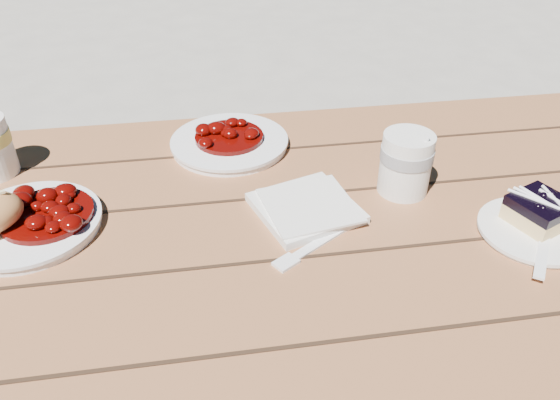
{
  "coord_description": "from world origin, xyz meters",
  "views": [
    {
      "loc": [
        -0.06,
        -0.67,
        1.28
      ],
      "look_at": [
        0.04,
        -0.01,
        0.81
      ],
      "focal_mm": 35.0,
      "sensor_mm": 36.0,
      "label": 1
    }
  ],
  "objects": [
    {
      "name": "dessert_plate",
      "position": [
        0.43,
        -0.08,
        0.76
      ],
      "size": [
        0.16,
        0.16,
        0.01
      ],
      "primitive_type": "cylinder",
      "color": "white",
      "rests_on": "picnic_table"
    },
    {
      "name": "second_stew",
      "position": [
        -0.01,
        0.27,
        0.79
      ],
      "size": [
        0.13,
        0.13,
        0.04
      ],
      "primitive_type": null,
      "color": "#550503",
      "rests_on": "second_plate"
    },
    {
      "name": "goulash_stew",
      "position": [
        -0.32,
        0.06,
        0.79
      ],
      "size": [
        0.14,
        0.14,
        0.04
      ],
      "primitive_type": null,
      "color": "#550503",
      "rests_on": "main_plate"
    },
    {
      "name": "picnic_table",
      "position": [
        0.0,
        -0.0,
        0.59
      ],
      "size": [
        2.0,
        1.55,
        0.75
      ],
      "color": "brown",
      "rests_on": "ground"
    },
    {
      "name": "coffee_cup",
      "position": [
        0.27,
        0.07,
        0.8
      ],
      "size": [
        0.09,
        0.09,
        0.11
      ],
      "primitive_type": "cylinder",
      "color": "white",
      "rests_on": "picnic_table"
    },
    {
      "name": "blueberry_cake",
      "position": [
        0.44,
        -0.06,
        0.78
      ],
      "size": [
        0.1,
        0.1,
        0.05
      ],
      "rotation": [
        0.0,
        0.0,
        0.4
      ],
      "color": "#ECC880",
      "rests_on": "dessert_plate"
    },
    {
      "name": "fork_dessert",
      "position": [
        0.41,
        -0.13,
        0.76
      ],
      "size": [
        0.11,
        0.15,
        0.0
      ],
      "primitive_type": null,
      "rotation": [
        0.0,
        0.0,
        -0.61
      ],
      "color": "white",
      "rests_on": "dessert_plate"
    },
    {
      "name": "fork_table",
      "position": [
        0.1,
        -0.05,
        0.75
      ],
      "size": [
        0.15,
        0.11,
        0.0
      ],
      "primitive_type": null,
      "rotation": [
        0.0,
        0.0,
        2.15
      ],
      "color": "white",
      "rests_on": "picnic_table"
    },
    {
      "name": "second_plate",
      "position": [
        -0.01,
        0.27,
        0.76
      ],
      "size": [
        0.22,
        0.22,
        0.02
      ],
      "primitive_type": "cylinder",
      "color": "white",
      "rests_on": "picnic_table"
    },
    {
      "name": "napkin_stack",
      "position": [
        0.09,
        0.03,
        0.76
      ],
      "size": [
        0.19,
        0.19,
        0.01
      ],
      "primitive_type": "cube",
      "rotation": [
        0.0,
        0.0,
        0.32
      ],
      "color": "white",
      "rests_on": "picnic_table"
    },
    {
      "name": "main_plate",
      "position": [
        -0.35,
        0.05,
        0.76
      ],
      "size": [
        0.22,
        0.22,
        0.02
      ],
      "primitive_type": "cylinder",
      "color": "white",
      "rests_on": "picnic_table"
    }
  ]
}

